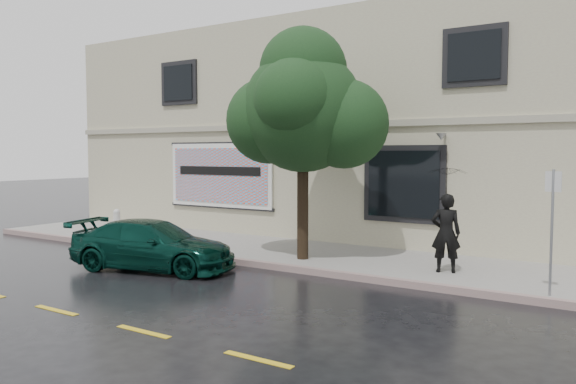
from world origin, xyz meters
The scene contains 12 objects.
ground centered at (0.00, 0.00, 0.00)m, with size 90.00×90.00×0.00m, color black.
sidewalk centered at (0.00, 3.25, 0.07)m, with size 20.00×3.50×0.15m, color gray.
curb centered at (0.00, 1.50, 0.07)m, with size 20.00×0.18×0.16m, color gray.
road_marking centered at (0.00, -3.50, 0.01)m, with size 19.00×0.12×0.01m, color gold.
building centered at (0.00, 9.00, 3.50)m, with size 20.00×8.12×7.00m.
billboard centered at (-3.20, 4.92, 2.05)m, with size 4.30×0.16×2.20m.
car centered at (-1.16, -0.06, 0.59)m, with size 1.79×4.05×1.18m, color #072E25.
pedestrian centered at (5.05, 2.70, 1.03)m, with size 0.64×0.42×1.75m, color black.
umbrella centered at (5.05, 2.70, 2.24)m, with size 0.92×0.92×0.68m, color black.
street_tree centered at (1.56, 2.37, 3.79)m, with size 3.00×3.00×5.16m.
fire_hydrant centered at (-6.02, 3.00, 0.53)m, with size 0.32×0.30×0.79m.
sign_pole centered at (7.30, 1.70, 1.58)m, with size 0.29×0.07×2.34m.
Camera 1 is at (8.73, -9.51, 2.79)m, focal length 35.00 mm.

